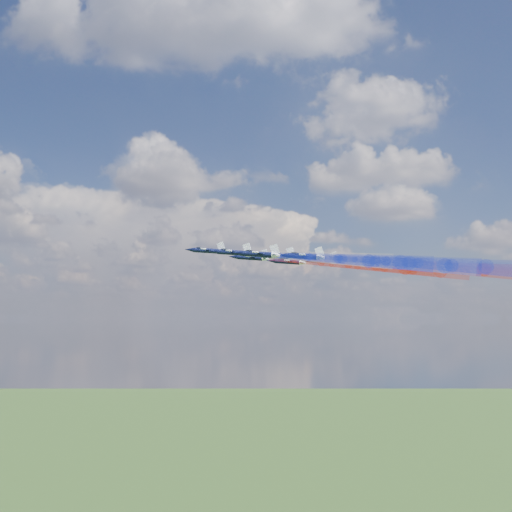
# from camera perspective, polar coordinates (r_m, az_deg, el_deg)

# --- Properties ---
(jet_lead) EXTENTS (15.69, 13.74, 5.17)m
(jet_lead) POSITION_cam_1_polar(r_m,az_deg,el_deg) (176.43, -4.69, 0.51)
(jet_lead) COLOR black
(trail_lead) EXTENTS (47.29, 16.39, 8.81)m
(trail_lead) POSITION_cam_1_polar(r_m,az_deg,el_deg) (167.13, 4.68, -0.04)
(trail_lead) COLOR white
(jet_inner_left) EXTENTS (15.69, 13.74, 5.17)m
(jet_inner_left) POSITION_cam_1_polar(r_m,az_deg,el_deg) (165.63, -2.33, 0.34)
(jet_inner_left) COLOR black
(trail_inner_left) EXTENTS (47.29, 16.39, 8.81)m
(trail_inner_left) POSITION_cam_1_polar(r_m,az_deg,el_deg) (157.68, 7.77, -0.25)
(trail_inner_left) COLOR #1B30ED
(jet_inner_right) EXTENTS (15.69, 13.74, 5.17)m
(jet_inner_right) POSITION_cam_1_polar(r_m,az_deg,el_deg) (180.69, -0.55, -0.17)
(jet_inner_right) COLOR black
(trail_inner_right) EXTENTS (47.29, 16.39, 8.81)m
(trail_inner_right) POSITION_cam_1_polar(r_m,az_deg,el_deg) (173.45, 8.73, -0.73)
(trail_inner_right) COLOR red
(jet_outer_left) EXTENTS (15.69, 13.74, 5.17)m
(jet_outer_left) POSITION_cam_1_polar(r_m,az_deg,el_deg) (152.80, 0.14, 0.18)
(jet_outer_left) COLOR black
(trail_outer_left) EXTENTS (47.29, 16.39, 8.81)m
(trail_outer_left) POSITION_cam_1_polar(r_m,az_deg,el_deg) (146.34, 11.21, -0.47)
(trail_outer_left) COLOR #1B30ED
(jet_center_third) EXTENTS (15.69, 13.74, 5.17)m
(jet_center_third) POSITION_cam_1_polar(r_m,az_deg,el_deg) (169.86, 1.82, -0.00)
(jet_center_third) COLOR black
(trail_center_third) EXTENTS (47.29, 16.39, 8.81)m
(trail_center_third) POSITION_cam_1_polar(r_m,az_deg,el_deg) (163.98, 11.78, -0.59)
(trail_center_third) COLOR white
(jet_outer_right) EXTENTS (15.69, 13.74, 5.17)m
(jet_outer_right) POSITION_cam_1_polar(r_m,az_deg,el_deg) (187.14, 3.01, -0.55)
(jet_outer_right) COLOR black
(trail_outer_right) EXTENTS (47.29, 16.39, 8.81)m
(trail_outer_right) POSITION_cam_1_polar(r_m,az_deg,el_deg) (181.64, 12.05, -1.09)
(trail_outer_right) COLOR red
(jet_rear_left) EXTENTS (15.69, 13.74, 5.17)m
(jet_rear_left) POSITION_cam_1_polar(r_m,az_deg,el_deg) (159.74, 4.44, -0.03)
(jet_rear_left) COLOR black
(trail_rear_left) EXTENTS (47.29, 16.39, 8.81)m
(trail_rear_left) POSITION_cam_1_polar(r_m,az_deg,el_deg) (155.37, 15.08, -0.65)
(trail_rear_left) COLOR #1B30ED
(jet_rear_right) EXTENTS (15.69, 13.74, 5.17)m
(jet_rear_right) POSITION_cam_1_polar(r_m,az_deg,el_deg) (177.04, 5.93, -0.41)
(jet_rear_right) COLOR black
(trail_rear_right) EXTENTS (47.29, 16.39, 8.81)m
(trail_rear_right) POSITION_cam_1_polar(r_m,az_deg,el_deg) (173.17, 15.53, -0.97)
(trail_rear_right) COLOR red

